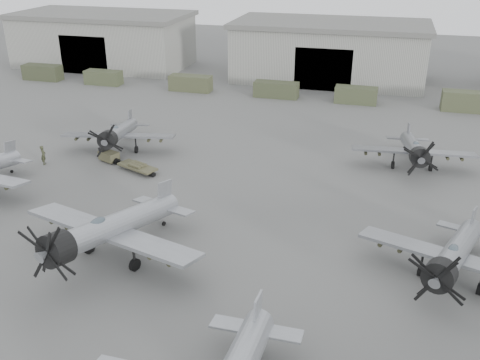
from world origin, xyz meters
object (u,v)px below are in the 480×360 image
(aircraft_mid_2, at_px, (454,256))
(aircraft_far_0, at_px, (118,133))
(aircraft_mid_1, at_px, (107,230))
(ground_crew, at_px, (43,155))
(aircraft_far_1, at_px, (414,149))
(tug_trailer, at_px, (119,160))

(aircraft_mid_2, bearing_deg, aircraft_far_0, 171.80)
(aircraft_mid_1, height_order, aircraft_far_0, aircraft_mid_1)
(aircraft_mid_2, distance_m, ground_crew, 37.95)
(aircraft_mid_1, height_order, aircraft_mid_2, aircraft_mid_1)
(aircraft_far_1, distance_m, tug_trailer, 28.05)
(aircraft_mid_1, distance_m, tug_trailer, 17.28)
(aircraft_far_1, relative_size, tug_trailer, 1.64)
(aircraft_far_0, bearing_deg, aircraft_mid_1, -76.83)
(aircraft_far_1, bearing_deg, aircraft_mid_1, -137.89)
(aircraft_mid_1, distance_m, aircraft_far_1, 29.70)
(aircraft_mid_1, xyz_separation_m, tug_trailer, (-7.21, 15.57, -1.99))
(aircraft_far_0, bearing_deg, ground_crew, -152.42)
(aircraft_mid_1, relative_size, aircraft_far_1, 1.20)
(aircraft_far_1, bearing_deg, aircraft_far_0, -178.75)
(aircraft_far_0, bearing_deg, aircraft_far_1, -5.50)
(aircraft_far_0, relative_size, tug_trailer, 1.64)
(aircraft_far_0, distance_m, aircraft_far_1, 29.02)
(aircraft_mid_2, xyz_separation_m, ground_crew, (-36.44, 10.53, -1.25))
(aircraft_mid_1, relative_size, tug_trailer, 1.98)
(aircraft_mid_1, bearing_deg, aircraft_far_1, 62.89)
(aircraft_far_1, xyz_separation_m, tug_trailer, (-27.28, -6.31, -1.56))
(aircraft_far_1, bearing_deg, ground_crew, -172.25)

